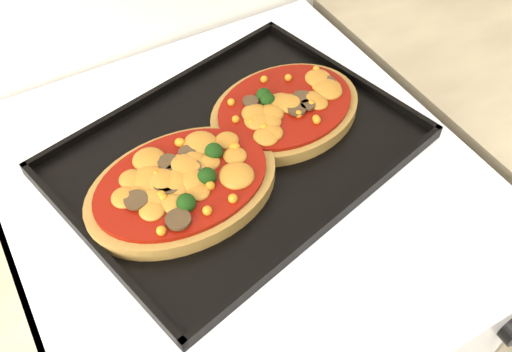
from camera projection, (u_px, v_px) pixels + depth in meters
stove at (244, 325)px, 1.09m from camera, size 0.60×0.60×0.91m
baking_tray at (237, 150)px, 0.76m from camera, size 0.52×0.43×0.02m
pizza_left at (182, 185)px, 0.70m from camera, size 0.25×0.18×0.04m
pizza_right at (285, 108)px, 0.79m from camera, size 0.24×0.19×0.03m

